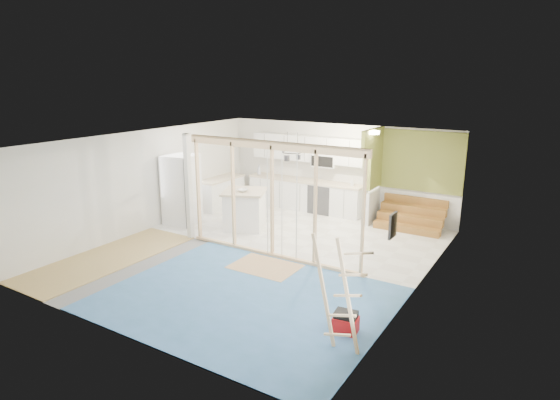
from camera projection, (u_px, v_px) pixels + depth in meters
The scene contains 17 objects.
room at pixel (261, 199), 10.27m from camera, with size 7.01×8.01×2.61m.
floor_overlays at pixel (265, 253), 10.61m from camera, with size 7.00×8.00×0.03m.
stud_frame at pixel (251, 184), 10.32m from camera, with size 4.66×0.14×2.60m.
base_cabinets at pixel (279, 194), 14.06m from camera, with size 4.45×2.24×0.93m.
upper_cabinets at pixel (309, 150), 13.70m from camera, with size 3.60×0.41×0.85m.
green_partition at pixel (402, 192), 12.34m from camera, with size 2.25×1.51×2.60m.
pot_rack at pixel (292, 154), 11.80m from camera, with size 0.52×0.52×0.72m.
sheathing_panel at pixel (381, 259), 6.86m from camera, with size 0.02×4.00×2.60m, color tan.
electrical_panel at pixel (393, 225), 7.29m from camera, with size 0.04×0.30×0.40m, color #3D3D42.
ceiling_light at pixel (373, 132), 11.71m from camera, with size 0.32×0.32×0.08m, color #FFEABF.
fridge at pixel (182, 190), 12.58m from camera, with size 0.96×0.93×1.89m.
island at pixel (245, 210), 12.23m from camera, with size 1.39×1.39×1.04m.
bowl at pixel (242, 190), 11.97m from camera, with size 0.26×0.26×0.06m, color white.
soap_bottle_a at pixel (259, 169), 14.58m from camera, with size 0.12×0.12×0.32m, color silver.
soap_bottle_b at pixel (352, 182), 13.08m from camera, with size 0.09×0.09×0.20m, color silver.
toolbox at pixel (346, 323), 7.31m from camera, with size 0.41×0.33×0.36m.
ladder at pixel (339, 294), 6.68m from camera, with size 0.93×0.07×1.73m.
Camera 1 is at (5.57, -8.24, 3.90)m, focal length 30.00 mm.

